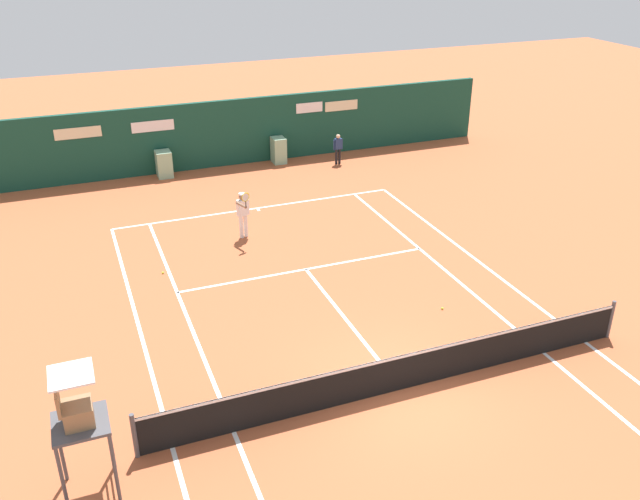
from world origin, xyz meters
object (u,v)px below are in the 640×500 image
tennis_ball_by_sideline (163,273)px  tennis_ball_mid_court (442,308)px  umpire_chair (78,418)px  player_on_baseline (243,211)px  ball_kid_left_post (338,147)px

tennis_ball_by_sideline → tennis_ball_mid_court: same height
umpire_chair → player_on_baseline: size_ratio=1.47×
tennis_ball_by_sideline → tennis_ball_mid_court: (6.90, -4.97, 0.00)m
player_on_baseline → tennis_ball_mid_court: bearing=101.1°
ball_kid_left_post → tennis_ball_by_sideline: size_ratio=19.69×
player_on_baseline → tennis_ball_by_sideline: size_ratio=26.97×
player_on_baseline → tennis_ball_by_sideline: player_on_baseline is taller
umpire_chair → tennis_ball_mid_court: bearing=109.1°
ball_kid_left_post → umpire_chair: bearing=52.2°
player_on_baseline → ball_kid_left_post: player_on_baseline is taller
umpire_chair → ball_kid_left_post: 19.82m
umpire_chair → tennis_ball_by_sideline: bearing=161.8°
player_on_baseline → tennis_ball_mid_court: 7.72m
ball_kid_left_post → tennis_ball_by_sideline: 11.83m
umpire_chair → tennis_ball_by_sideline: size_ratio=39.62×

